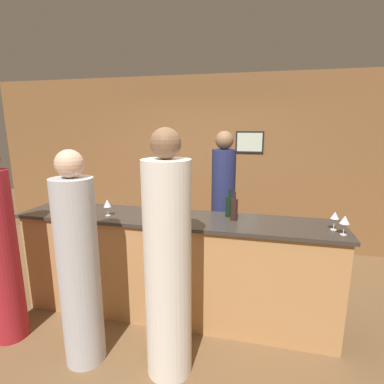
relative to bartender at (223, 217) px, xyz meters
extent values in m
plane|color=brown|center=(-0.41, -0.67, -0.93)|extent=(14.00, 14.00, 0.00)
cube|color=brown|center=(-0.41, 1.47, 0.47)|extent=(8.00, 0.06, 2.80)
cube|color=black|center=(0.22, 1.43, 0.82)|extent=(0.44, 0.02, 0.34)
cube|color=#B7C6B2|center=(0.22, 1.42, 0.82)|extent=(0.39, 0.00, 0.29)
cube|color=#B27F4C|center=(-0.41, -0.67, -0.40)|extent=(3.22, 0.56, 1.06)
cube|color=#332D28|center=(-0.41, -0.67, 0.15)|extent=(3.28, 0.62, 0.04)
cylinder|color=#1E234C|center=(0.00, 0.00, -0.06)|extent=(0.28, 0.28, 1.74)
sphere|color=brown|center=(0.00, 0.00, 0.91)|extent=(0.21, 0.21, 0.21)
cylinder|color=silver|center=(-0.24, -1.41, -0.05)|extent=(0.37, 0.37, 1.77)
sphere|color=brown|center=(-0.24, -1.41, 0.96)|extent=(0.23, 0.23, 0.23)
cylinder|color=maroon|center=(-1.86, -1.37, -0.12)|extent=(0.30, 0.30, 1.63)
cylinder|color=#B2B2B7|center=(-1.00, -1.46, -0.12)|extent=(0.34, 0.34, 1.62)
sphere|color=tan|center=(-1.00, -1.46, 0.79)|extent=(0.22, 0.22, 0.22)
cylinder|color=black|center=(0.13, -0.51, 0.27)|extent=(0.08, 0.08, 0.21)
cylinder|color=black|center=(0.13, -0.51, 0.42)|extent=(0.03, 0.03, 0.08)
cylinder|color=black|center=(0.19, -0.61, 0.27)|extent=(0.07, 0.07, 0.22)
cylinder|color=black|center=(0.19, -0.61, 0.42)|extent=(0.03, 0.03, 0.07)
cylinder|color=silver|center=(1.14, -0.81, 0.17)|extent=(0.05, 0.05, 0.00)
cylinder|color=silver|center=(1.14, -0.81, 0.22)|extent=(0.01, 0.01, 0.10)
cone|color=silver|center=(1.14, -0.81, 0.30)|extent=(0.08, 0.08, 0.07)
cylinder|color=silver|center=(1.08, -0.70, 0.17)|extent=(0.05, 0.05, 0.00)
cylinder|color=silver|center=(1.08, -0.70, 0.22)|extent=(0.01, 0.01, 0.10)
cone|color=silver|center=(1.08, -0.70, 0.30)|extent=(0.07, 0.07, 0.06)
cylinder|color=silver|center=(-1.09, -0.77, 0.17)|extent=(0.05, 0.05, 0.00)
cylinder|color=silver|center=(-1.09, -0.77, 0.22)|extent=(0.01, 0.01, 0.09)
cone|color=silver|center=(-1.09, -0.77, 0.30)|extent=(0.08, 0.08, 0.08)
cylinder|color=silver|center=(-1.39, -0.66, 0.17)|extent=(0.05, 0.05, 0.00)
cylinder|color=silver|center=(-1.39, -0.66, 0.21)|extent=(0.01, 0.01, 0.08)
cone|color=silver|center=(-1.39, -0.66, 0.29)|extent=(0.06, 0.06, 0.08)
cylinder|color=silver|center=(-0.50, -0.77, 0.17)|extent=(0.05, 0.05, 0.00)
cylinder|color=silver|center=(-0.50, -0.77, 0.21)|extent=(0.01, 0.01, 0.08)
cone|color=silver|center=(-0.50, -0.77, 0.28)|extent=(0.06, 0.06, 0.07)
camera|label=1|loc=(0.44, -3.45, 1.08)|focal=28.00mm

